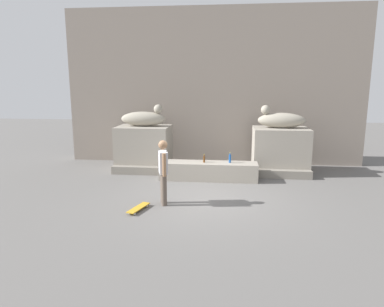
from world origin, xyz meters
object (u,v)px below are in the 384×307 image
at_px(statue_reclining_left, 144,118).
at_px(skateboard, 138,208).
at_px(bottle_blue, 230,158).
at_px(statue_reclining_right, 281,120).
at_px(skater, 163,169).
at_px(bottle_brown, 204,159).

relative_size(statue_reclining_left, skateboard, 1.95).
bearing_deg(statue_reclining_left, bottle_blue, -22.49).
bearing_deg(statue_reclining_right, skater, 51.00).
xyz_separation_m(statue_reclining_right, skateboard, (-3.91, -4.23, -1.78)).
height_order(skater, skateboard, skater).
distance_m(skater, bottle_blue, 3.01).
distance_m(statue_reclining_left, skater, 4.07).
relative_size(skateboard, bottle_brown, 3.06).
bearing_deg(statue_reclining_left, skater, -70.16).
relative_size(statue_reclining_left, skater, 0.96).
distance_m(statue_reclining_right, skateboard, 6.03).
distance_m(statue_reclining_left, statue_reclining_right, 4.76).
height_order(skateboard, bottle_brown, bottle_brown).
relative_size(bottle_brown, bottle_blue, 0.81).
bearing_deg(statue_reclining_right, statue_reclining_left, 3.23).
height_order(bottle_brown, bottle_blue, bottle_blue).
bearing_deg(bottle_blue, skater, -124.05).
distance_m(statue_reclining_right, skater, 5.11).
xyz_separation_m(skater, bottle_brown, (0.86, 2.45, -0.24)).
bearing_deg(skateboard, bottle_blue, 160.09).
xyz_separation_m(skateboard, bottle_blue, (2.22, 3.00, 0.65)).
relative_size(skater, bottle_blue, 5.04).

